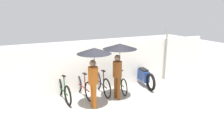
% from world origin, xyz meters
% --- Properties ---
extents(ground_plane, '(30.00, 30.00, 0.00)m').
position_xyz_m(ground_plane, '(0.00, 0.00, 0.00)').
color(ground_plane, '#9E998E').
extents(back_wall, '(11.36, 0.12, 1.82)m').
position_xyz_m(back_wall, '(0.00, 2.12, 0.91)').
color(back_wall, silver).
rests_on(back_wall, ground).
extents(parked_bicycle_0, '(0.44, 1.73, 1.01)m').
position_xyz_m(parked_bicycle_0, '(-1.10, 1.69, 0.36)').
color(parked_bicycle_0, black).
rests_on(parked_bicycle_0, ground).
extents(parked_bicycle_1, '(0.44, 1.75, 1.09)m').
position_xyz_m(parked_bicycle_1, '(-0.37, 1.69, 0.37)').
color(parked_bicycle_1, black).
rests_on(parked_bicycle_1, ground).
extents(parked_bicycle_2, '(0.44, 1.74, 1.03)m').
position_xyz_m(parked_bicycle_2, '(0.37, 1.66, 0.39)').
color(parked_bicycle_2, black).
rests_on(parked_bicycle_2, ground).
extents(parked_bicycle_3, '(0.46, 1.73, 1.11)m').
position_xyz_m(parked_bicycle_3, '(1.10, 1.65, 0.35)').
color(parked_bicycle_3, black).
rests_on(parked_bicycle_3, ground).
extents(pedestrian_leading, '(1.06, 1.06, 1.99)m').
position_xyz_m(pedestrian_leading, '(-0.35, 0.58, 1.59)').
color(pedestrian_leading, '#B25619').
rests_on(pedestrian_leading, ground).
extents(pedestrian_center, '(1.14, 1.14, 2.00)m').
position_xyz_m(pedestrian_center, '(0.67, 0.87, 1.63)').
color(pedestrian_center, brown).
rests_on(pedestrian_center, ground).
extents(motorcycle, '(0.60, 2.02, 0.92)m').
position_xyz_m(motorcycle, '(2.26, 1.71, 0.40)').
color(motorcycle, black).
rests_on(motorcycle, ground).
extents(awning_pole, '(0.07, 0.07, 2.35)m').
position_xyz_m(awning_pole, '(3.56, 1.94, 1.17)').
color(awning_pole, gray).
rests_on(awning_pole, ground).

